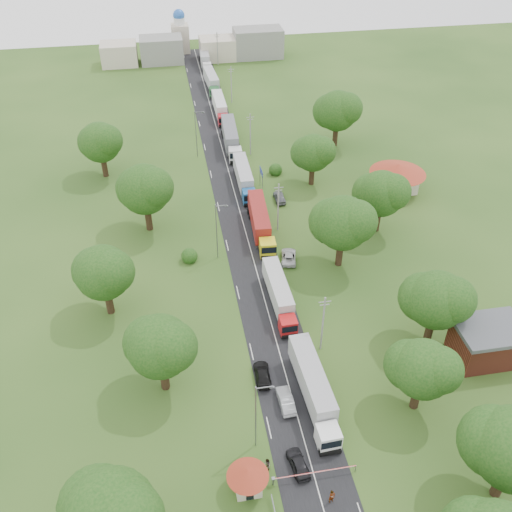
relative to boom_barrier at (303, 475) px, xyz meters
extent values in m
plane|color=#264717|center=(1.36, 25.00, -0.89)|extent=(260.00, 260.00, 0.00)
cube|color=black|center=(1.36, 45.00, -0.89)|extent=(8.00, 200.00, 0.04)
cylinder|color=slate|center=(-3.14, 0.00, -0.34)|extent=(0.20, 0.20, 1.10)
cube|color=slate|center=(-3.14, 0.00, 0.16)|extent=(0.35, 0.35, 0.25)
cylinder|color=red|center=(1.36, 0.00, 0.11)|extent=(9.00, 0.12, 0.12)
cylinder|color=slate|center=(5.86, 0.00, -0.39)|extent=(0.10, 0.10, 1.00)
cube|color=beige|center=(-5.84, 0.00, 0.31)|extent=(2.60, 2.60, 2.40)
cone|color=maroon|center=(-5.84, 0.00, 2.01)|extent=(4.40, 4.40, 1.10)
cube|color=black|center=(-4.53, 0.00, 0.51)|extent=(0.02, 1.20, 0.90)
cube|color=black|center=(-5.84, -1.31, 0.11)|extent=(0.80, 0.02, 1.90)
cylinder|color=slate|center=(6.56, 58.80, 1.11)|extent=(0.12, 0.12, 4.00)
cylinder|color=slate|center=(6.56, 61.20, 1.11)|extent=(0.12, 0.12, 4.00)
cube|color=navy|center=(6.56, 60.00, 2.71)|extent=(0.06, 3.00, 1.00)
cube|color=silver|center=(6.56, 60.00, 2.71)|extent=(0.07, 3.10, 0.06)
cylinder|color=gray|center=(6.86, 18.00, 3.61)|extent=(0.24, 0.24, 9.00)
cube|color=gray|center=(6.86, 18.00, 7.41)|extent=(1.60, 0.10, 0.10)
cube|color=gray|center=(6.86, 18.00, 6.91)|extent=(1.20, 0.10, 0.10)
cylinder|color=gray|center=(6.86, 46.00, 3.61)|extent=(0.24, 0.24, 9.00)
cube|color=gray|center=(6.86, 46.00, 7.41)|extent=(1.60, 0.10, 0.10)
cube|color=gray|center=(6.86, 46.00, 6.91)|extent=(1.20, 0.10, 0.10)
cylinder|color=gray|center=(6.86, 74.00, 3.61)|extent=(0.24, 0.24, 9.00)
cube|color=gray|center=(6.86, 74.00, 7.41)|extent=(1.60, 0.10, 0.10)
cube|color=gray|center=(6.86, 74.00, 6.91)|extent=(1.20, 0.10, 0.10)
cylinder|color=gray|center=(6.86, 102.00, 3.61)|extent=(0.24, 0.24, 9.00)
cube|color=gray|center=(6.86, 102.00, 7.41)|extent=(1.60, 0.10, 0.10)
cube|color=gray|center=(6.86, 102.00, 6.91)|extent=(1.20, 0.10, 0.10)
cylinder|color=gray|center=(6.86, 130.00, 3.61)|extent=(0.24, 0.24, 9.00)
cube|color=gray|center=(6.86, 130.00, 7.41)|extent=(1.60, 0.10, 0.10)
cube|color=gray|center=(6.86, 130.00, 6.91)|extent=(1.20, 0.10, 0.10)
cylinder|color=slate|center=(-4.14, 5.00, 4.11)|extent=(0.16, 0.16, 10.00)
cube|color=slate|center=(-3.24, 5.00, 8.81)|extent=(1.80, 0.10, 0.10)
cube|color=slate|center=(-2.44, 5.00, 8.66)|extent=(0.50, 0.22, 0.15)
cylinder|color=slate|center=(-4.14, 40.00, 4.11)|extent=(0.16, 0.16, 10.00)
cube|color=slate|center=(-3.24, 40.00, 8.81)|extent=(1.80, 0.10, 0.10)
cube|color=slate|center=(-2.44, 40.00, 8.66)|extent=(0.50, 0.22, 0.15)
cylinder|color=slate|center=(-4.14, 75.00, 4.11)|extent=(0.16, 0.16, 10.00)
cube|color=slate|center=(-3.24, 75.00, 8.81)|extent=(1.80, 0.10, 0.10)
cube|color=slate|center=(-2.44, 75.00, 8.66)|extent=(0.50, 0.22, 0.15)
cylinder|color=#382616|center=(19.36, -5.00, 1.38)|extent=(1.12, 1.12, 4.55)
sphere|color=#143D10|center=(18.16, -3.50, 6.36)|extent=(7.20, 7.20, 7.20)
cylinder|color=#382616|center=(15.36, 7.00, 1.03)|extent=(1.04, 1.04, 3.85)
sphere|color=#143D10|center=(15.36, 7.00, 5.71)|extent=(7.00, 7.00, 7.00)
sphere|color=#143D10|center=(16.61, 6.00, 6.46)|extent=(5.50, 5.50, 5.50)
sphere|color=#143D10|center=(14.36, 8.25, 5.21)|extent=(6.00, 6.00, 6.00)
cylinder|color=#382616|center=(21.36, 17.00, 1.21)|extent=(1.08, 1.08, 4.20)
sphere|color=#143D10|center=(21.36, 17.00, 6.33)|extent=(7.70, 7.70, 7.70)
sphere|color=#143D10|center=(22.73, 15.90, 7.16)|extent=(6.05, 6.05, 6.05)
sphere|color=#143D10|center=(20.26, 18.38, 5.78)|extent=(6.60, 6.60, 6.60)
cylinder|color=#382616|center=(14.36, 35.00, 1.38)|extent=(1.12, 1.12, 4.55)
sphere|color=#143D10|center=(14.36, 35.00, 6.96)|extent=(8.40, 8.40, 8.40)
sphere|color=#143D10|center=(15.86, 33.80, 7.86)|extent=(6.60, 6.60, 6.60)
sphere|color=#143D10|center=(13.16, 36.50, 6.36)|extent=(7.20, 7.20, 7.20)
cylinder|color=#382616|center=(23.36, 43.00, 1.21)|extent=(1.08, 1.08, 4.20)
sphere|color=#143D10|center=(23.36, 43.00, 6.33)|extent=(7.70, 7.70, 7.70)
sphere|color=#143D10|center=(24.73, 41.90, 7.16)|extent=(6.05, 6.05, 6.05)
sphere|color=#143D10|center=(22.26, 44.38, 5.78)|extent=(6.60, 6.60, 6.60)
cylinder|color=#382616|center=(16.36, 60.00, 1.03)|extent=(1.04, 1.04, 3.85)
sphere|color=#143D10|center=(16.36, 60.00, 5.71)|extent=(7.00, 7.00, 7.00)
sphere|color=#143D10|center=(17.61, 59.00, 6.46)|extent=(5.50, 5.50, 5.50)
sphere|color=#143D10|center=(15.36, 61.25, 5.21)|extent=(6.00, 6.00, 6.00)
cylinder|color=#382616|center=(25.36, 75.00, 1.38)|extent=(1.12, 1.12, 4.55)
sphere|color=#143D10|center=(25.36, 75.00, 6.96)|extent=(8.40, 8.40, 8.40)
sphere|color=#143D10|center=(26.86, 73.80, 7.86)|extent=(6.60, 6.60, 6.60)
sphere|color=#143D10|center=(24.16, 76.50, 6.36)|extent=(7.20, 7.20, 7.20)
sphere|color=#143D10|center=(-19.84, -3.50, 6.36)|extent=(7.20, 7.20, 7.20)
cylinder|color=#382616|center=(-13.64, 15.00, 1.21)|extent=(1.08, 1.08, 4.20)
sphere|color=#143D10|center=(-13.64, 15.00, 6.33)|extent=(7.70, 7.70, 7.70)
sphere|color=#143D10|center=(-12.27, 13.90, 7.16)|extent=(6.05, 6.05, 6.05)
sphere|color=#143D10|center=(-14.74, 16.38, 5.78)|extent=(6.60, 6.60, 6.60)
cylinder|color=#382616|center=(-20.64, 30.00, 1.21)|extent=(1.08, 1.08, 4.20)
sphere|color=#143D10|center=(-20.64, 30.00, 6.33)|extent=(7.70, 7.70, 7.70)
sphere|color=#143D10|center=(-19.27, 28.90, 7.16)|extent=(6.05, 6.05, 6.05)
sphere|color=#143D10|center=(-21.74, 31.38, 5.78)|extent=(6.60, 6.60, 6.60)
cylinder|color=#382616|center=(-14.64, 50.00, 1.38)|extent=(1.12, 1.12, 4.55)
sphere|color=#143D10|center=(-14.64, 50.00, 6.96)|extent=(8.40, 8.40, 8.40)
sphere|color=#143D10|center=(-13.14, 48.80, 7.86)|extent=(6.60, 6.60, 6.60)
sphere|color=#143D10|center=(-15.84, 51.50, 6.36)|extent=(7.20, 7.20, 7.20)
cylinder|color=#382616|center=(-22.64, 70.00, 1.21)|extent=(1.08, 1.08, 4.20)
sphere|color=#143D10|center=(-22.64, 70.00, 6.33)|extent=(7.70, 7.70, 7.70)
sphere|color=#143D10|center=(-21.27, 68.90, 7.16)|extent=(6.05, 6.05, 6.05)
sphere|color=#143D10|center=(-23.74, 71.38, 5.78)|extent=(6.60, 6.60, 6.60)
cube|color=maroon|center=(27.36, 13.00, 1.41)|extent=(8.00, 6.00, 4.60)
cube|color=#47494F|center=(27.36, 13.00, 4.01)|extent=(8.60, 6.60, 0.60)
cube|color=beige|center=(31.36, 55.00, 1.11)|extent=(7.00, 5.00, 4.00)
cone|color=maroon|center=(31.36, 55.00, 4.01)|extent=(10.08, 10.08, 1.80)
cube|color=gray|center=(-8.64, 135.00, 2.61)|extent=(12.00, 8.00, 7.00)
cube|color=beige|center=(7.36, 135.00, 2.11)|extent=(10.00, 8.00, 6.00)
cube|color=gray|center=(19.36, 135.00, 3.11)|extent=(14.00, 8.00, 8.00)
cube|color=beige|center=(-20.64, 135.00, 2.11)|extent=(10.00, 8.00, 6.00)
cube|color=beige|center=(-2.64, 143.00, 3.11)|extent=(5.00, 5.00, 8.00)
cylinder|color=silver|center=(-2.64, 143.00, 8.11)|extent=(3.20, 3.20, 2.00)
sphere|color=#2659B2|center=(-2.64, 143.00, 9.71)|extent=(3.40, 3.40, 3.40)
cube|color=white|center=(3.73, 3.52, 0.71)|extent=(2.57, 2.57, 2.58)
cube|color=black|center=(3.73, 2.28, 1.07)|extent=(2.37, 0.12, 1.13)
cube|color=slate|center=(3.73, 2.34, -0.32)|extent=(2.27, 0.34, 0.36)
cube|color=slate|center=(3.73, 10.73, -0.12)|extent=(2.84, 11.93, 0.31)
cube|color=#A5A4A9|center=(3.73, 11.04, 1.74)|extent=(3.06, 12.25, 3.09)
cylinder|color=black|center=(3.73, 2.60, -0.38)|extent=(2.42, 1.03, 1.03)
cylinder|color=black|center=(3.73, 4.45, -0.38)|extent=(2.42, 1.03, 1.03)
cylinder|color=black|center=(3.73, 14.34, -0.38)|extent=(2.42, 1.03, 1.03)
cylinder|color=black|center=(3.73, 15.88, -0.38)|extent=(2.42, 1.03, 1.03)
cube|color=red|center=(3.19, 21.56, 0.56)|extent=(2.29, 2.29, 2.34)
cube|color=black|center=(3.19, 20.42, 0.89)|extent=(2.15, 0.06, 1.03)
cube|color=slate|center=(3.19, 20.48, -0.38)|extent=(2.07, 0.29, 0.33)
cube|color=slate|center=(3.19, 28.12, -0.19)|extent=(2.37, 10.82, 0.28)
cube|color=#B7B7B7|center=(3.19, 28.40, 1.50)|extent=(2.56, 11.10, 2.81)
cylinder|color=black|center=(3.19, 20.71, -0.42)|extent=(2.20, 0.94, 0.94)
cylinder|color=black|center=(3.19, 22.40, -0.42)|extent=(2.20, 0.94, 0.94)
cylinder|color=black|center=(3.19, 31.39, -0.42)|extent=(2.20, 0.94, 0.94)
cylinder|color=black|center=(3.19, 32.80, -0.42)|extent=(2.20, 0.94, 0.94)
cube|color=yellow|center=(3.75, 39.11, 0.72)|extent=(2.65, 2.65, 2.60)
cube|color=black|center=(3.75, 37.85, 1.09)|extent=(2.39, 0.17, 1.15)
cube|color=slate|center=(3.75, 37.91, -0.32)|extent=(2.30, 0.39, 0.36)
cube|color=slate|center=(3.75, 46.40, -0.11)|extent=(3.13, 12.11, 0.31)
cube|color=maroon|center=(3.75, 46.71, 1.77)|extent=(3.36, 12.43, 3.13)
cylinder|color=black|center=(3.75, 38.17, -0.37)|extent=(2.45, 1.04, 1.04)
cylinder|color=black|center=(3.75, 40.05, -0.37)|extent=(2.45, 1.04, 1.04)
cylinder|color=black|center=(3.75, 50.05, -0.37)|extent=(2.45, 1.04, 1.04)
cylinder|color=black|center=(3.75, 51.61, -0.37)|extent=(2.45, 1.04, 1.04)
cube|color=#1A599C|center=(3.46, 55.03, 0.62)|extent=(2.37, 2.37, 2.43)
cube|color=black|center=(3.46, 53.86, 0.96)|extent=(2.24, 0.06, 1.07)
cube|color=slate|center=(3.46, 53.91, -0.36)|extent=(2.14, 0.29, 0.34)
cube|color=slate|center=(3.46, 61.84, -0.16)|extent=(2.43, 11.21, 0.29)
cube|color=#ACADB1|center=(3.46, 62.13, 1.59)|extent=(2.62, 11.51, 2.92)
cylinder|color=black|center=(3.46, 54.16, -0.41)|extent=(2.28, 0.97, 0.97)
cylinder|color=black|center=(3.46, 55.91, -0.41)|extent=(2.28, 0.97, 0.97)
cylinder|color=black|center=(3.46, 65.24, -0.41)|extent=(2.28, 0.97, 0.97)
cylinder|color=black|center=(3.46, 66.70, -0.41)|extent=(2.28, 0.97, 0.97)
cube|color=silver|center=(3.28, 71.28, 0.78)|extent=(2.72, 2.72, 2.70)
cube|color=black|center=(3.28, 69.97, 1.16)|extent=(2.48, 0.15, 1.19)
cube|color=slate|center=(3.28, 70.04, -0.30)|extent=(2.38, 0.37, 0.38)
cube|color=slate|center=(3.28, 78.83, -0.08)|extent=(3.13, 12.52, 0.32)
cube|color=slate|center=(3.28, 79.15, 1.86)|extent=(3.36, 12.86, 3.24)
cylinder|color=black|center=(3.28, 70.31, -0.35)|extent=(2.54, 1.08, 1.08)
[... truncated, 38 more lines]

